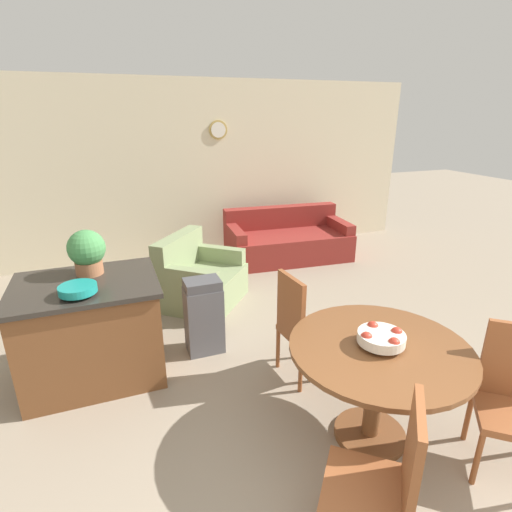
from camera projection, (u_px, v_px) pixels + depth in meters
wall_back at (179, 171)px, 6.16m from camera, size 8.00×0.09×2.70m
dining_table at (378, 368)px, 2.70m from camera, size 1.21×1.21×0.75m
dining_chair_near_left at (384, 480)px, 1.95m from camera, size 0.59×0.59×0.97m
dining_chair_far_side at (301, 324)px, 3.39m from camera, size 0.46×0.46×0.97m
fruit_bowl at (381, 337)px, 2.62m from camera, size 0.31×0.31×0.12m
kitchen_island at (92, 330)px, 3.43m from camera, size 1.15×0.89×0.89m
teal_bowl at (78, 289)px, 3.03m from camera, size 0.28×0.28×0.08m
potted_plant at (87, 251)px, 3.39m from camera, size 0.31×0.31×0.39m
trash_bin at (204, 316)px, 3.82m from camera, size 0.35×0.25×0.75m
couch at (287, 241)px, 6.37m from camera, size 1.95×1.09×0.77m
armchair at (200, 280)px, 4.85m from camera, size 1.22×1.24×0.83m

